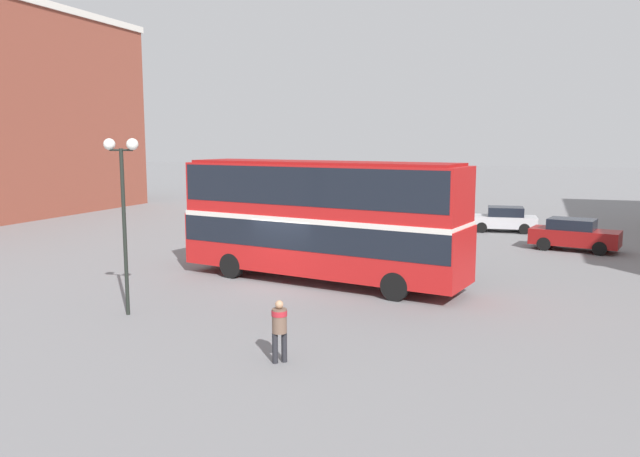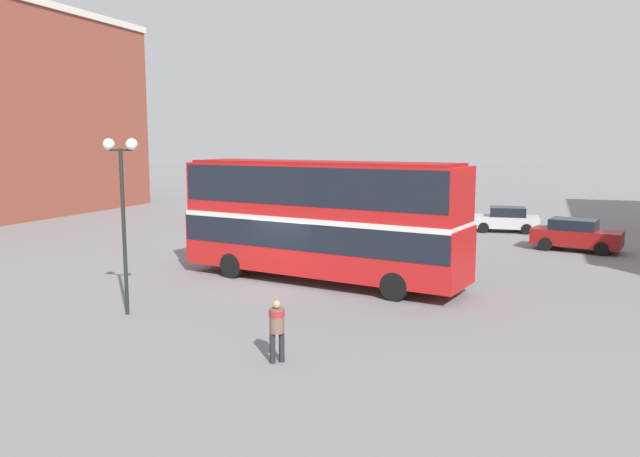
# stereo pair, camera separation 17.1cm
# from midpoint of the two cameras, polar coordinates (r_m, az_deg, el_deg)

# --- Properties ---
(ground_plane) EXTENTS (240.00, 240.00, 0.00)m
(ground_plane) POSITION_cam_midpoint_polar(r_m,az_deg,el_deg) (23.92, -3.80, -5.20)
(ground_plane) COLOR slate
(double_decker_bus) EXTENTS (11.76, 4.72, 4.69)m
(double_decker_bus) POSITION_cam_midpoint_polar(r_m,az_deg,el_deg) (23.95, -0.20, 1.35)
(double_decker_bus) COLOR red
(double_decker_bus) RESTS_ON ground_plane
(pedestrian_foreground) EXTENTS (0.55, 0.55, 1.59)m
(pedestrian_foreground) POSITION_cam_midpoint_polar(r_m,az_deg,el_deg) (15.57, -4.05, -8.76)
(pedestrian_foreground) COLOR #232328
(pedestrian_foreground) RESTS_ON ground_plane
(parked_car_kerb_near) EXTENTS (4.10, 2.20, 1.51)m
(parked_car_kerb_near) POSITION_cam_midpoint_polar(r_m,az_deg,el_deg) (39.38, 16.29, 0.83)
(parked_car_kerb_near) COLOR silver
(parked_car_kerb_near) RESTS_ON ground_plane
(parked_car_kerb_far) EXTENTS (4.46, 2.66, 1.60)m
(parked_car_kerb_far) POSITION_cam_midpoint_polar(r_m,az_deg,el_deg) (33.70, 22.07, -0.51)
(parked_car_kerb_far) COLOR maroon
(parked_car_kerb_far) RESTS_ON ground_plane
(street_lamp_twin_globe) EXTENTS (1.20, 0.36, 5.54)m
(street_lamp_twin_globe) POSITION_cam_midpoint_polar(r_m,az_deg,el_deg) (20.20, -17.84, 3.92)
(street_lamp_twin_globe) COLOR black
(street_lamp_twin_globe) RESTS_ON ground_plane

